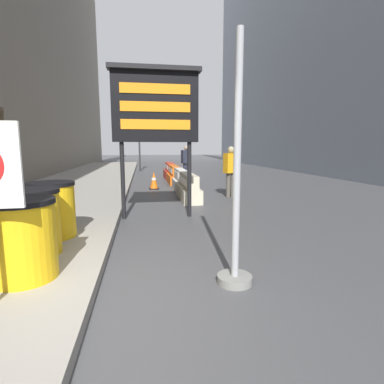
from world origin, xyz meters
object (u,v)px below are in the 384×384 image
traffic_light_near_curb (139,129)px  pedestrian_passerby (186,160)px  barrel_drum_foreground (23,239)px  jersey_barrier_red_striped (170,171)px  barrel_drum_middle (33,222)px  jersey_barrier_cream (188,188)px  pedestrian_worker (231,167)px  jersey_barrier_white (180,181)px  traffic_cone_near (154,180)px  barrel_drum_back (52,210)px  message_board (155,107)px  jersey_barrier_orange_far (174,175)px

traffic_light_near_curb → pedestrian_passerby: (2.41, -6.02, -1.84)m
barrel_drum_foreground → jersey_barrier_red_striped: bearing=77.3°
barrel_drum_middle → jersey_barrier_cream: size_ratio=0.47×
jersey_barrier_red_striped → pedestrian_worker: pedestrian_worker is taller
jersey_barrier_red_striped → jersey_barrier_white: bearing=-90.0°
traffic_cone_near → pedestrian_worker: (2.49, -2.37, 0.66)m
barrel_drum_back → jersey_barrier_cream: 5.06m
barrel_drum_back → traffic_light_near_curb: (1.34, 16.00, 2.24)m
jersey_barrier_red_striped → pedestrian_passerby: 1.37m
message_board → barrel_drum_back: bearing=-136.5°
jersey_barrier_cream → jersey_barrier_orange_far: bearing=90.0°
barrel_drum_back → pedestrian_worker: pedestrian_worker is taller
jersey_barrier_red_striped → traffic_light_near_curb: traffic_light_near_curb is taller
barrel_drum_back → pedestrian_passerby: size_ratio=0.54×
barrel_drum_foreground → pedestrian_passerby: pedestrian_passerby is taller
traffic_cone_near → traffic_light_near_curb: 9.63m
jersey_barrier_cream → jersey_barrier_red_striped: 6.81m
jersey_barrier_cream → traffic_light_near_curb: traffic_light_near_curb is taller
barrel_drum_middle → traffic_light_near_curb: traffic_light_near_curb is taller
barrel_drum_back → pedestrian_worker: 6.25m
message_board → traffic_light_near_curb: traffic_light_near_curb is taller
barrel_drum_foreground → message_board: message_board is taller
message_board → pedestrian_passerby: bearing=77.1°
message_board → traffic_light_near_curb: size_ratio=0.88×
traffic_cone_near → pedestrian_worker: pedestrian_worker is taller
jersey_barrier_red_striped → jersey_barrier_cream: bearing=-90.0°
message_board → traffic_light_near_curb: 14.25m
traffic_light_near_curb → jersey_barrier_red_striped: bearing=-72.2°
barrel_drum_middle → message_board: bearing=54.1°
barrel_drum_back → traffic_light_near_curb: traffic_light_near_curb is taller
traffic_light_near_curb → jersey_barrier_white: bearing=-80.5°
barrel_drum_back → jersey_barrier_red_striped: barrel_drum_back is taller
pedestrian_worker → barrel_drum_middle: bearing=-151.1°
traffic_light_near_curb → jersey_barrier_orange_far: bearing=-77.5°
jersey_barrier_cream → traffic_cone_near: (-1.01, 2.65, -0.02)m
traffic_cone_near → traffic_light_near_curb: (-0.63, 9.28, 2.52)m
barrel_drum_middle → jersey_barrier_cream: barrel_drum_middle is taller
barrel_drum_foreground → traffic_cone_near: (1.83, 8.43, -0.28)m
barrel_drum_back → jersey_barrier_cream: bearing=53.9°
jersey_barrier_cream → barrel_drum_foreground: bearing=-116.1°
barrel_drum_middle → pedestrian_passerby: bearing=70.8°
jersey_barrier_white → pedestrian_passerby: bearing=78.5°
jersey_barrier_cream → jersey_barrier_white: bearing=90.0°
barrel_drum_back → pedestrian_worker: bearing=44.4°
traffic_cone_near → pedestrian_worker: 3.50m
jersey_barrier_cream → jersey_barrier_orange_far: (0.00, 4.52, -0.01)m
barrel_drum_foreground → message_board: bearing=63.6°
pedestrian_passerby → pedestrian_worker: bearing=-101.0°
barrel_drum_middle → jersey_barrier_white: bearing=66.9°
barrel_drum_back → jersey_barrier_red_striped: (2.98, 10.89, -0.26)m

